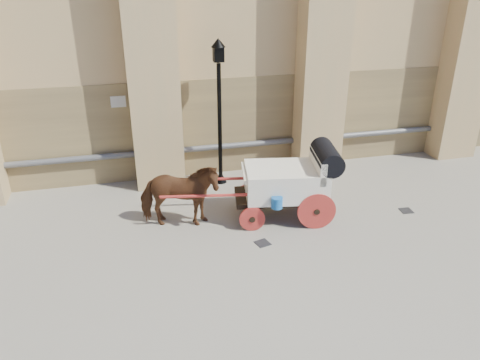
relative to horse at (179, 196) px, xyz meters
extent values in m
plane|color=slate|center=(0.74, -0.91, -0.85)|extent=(90.00, 90.00, 0.00)
cube|color=#967F4C|center=(2.74, 3.24, 0.65)|extent=(44.00, 0.35, 3.00)
cylinder|color=#59595B|center=(2.74, 2.97, 0.05)|extent=(42.00, 0.18, 0.18)
cube|color=beige|center=(-1.26, 3.06, 1.65)|extent=(0.42, 0.04, 0.32)
imported|color=brown|center=(0.00, 0.00, 0.00)|extent=(2.16, 1.33, 1.70)
cube|color=black|center=(2.61, -0.15, -0.26)|extent=(2.51, 1.47, 0.13)
cube|color=white|center=(2.71, -0.17, 0.17)|extent=(2.24, 1.68, 0.75)
cube|color=white|center=(3.50, -0.31, 0.60)|extent=(0.39, 1.35, 0.59)
cube|color=white|center=(1.82, -0.01, 0.44)|extent=(0.58, 1.23, 0.11)
cylinder|color=black|center=(3.72, -0.35, 0.81)|extent=(0.83, 1.42, 0.60)
cylinder|color=#B82E27|center=(3.28, -0.95, -0.37)|extent=(0.96, 0.23, 0.96)
cylinder|color=#B82E27|center=(3.52, 0.36, -0.37)|extent=(0.96, 0.23, 0.96)
cylinder|color=#B82E27|center=(1.70, -0.67, -0.53)|extent=(0.64, 0.18, 0.64)
cylinder|color=#B82E27|center=(1.93, 0.64, -0.53)|extent=(0.64, 0.18, 0.64)
cylinder|color=#B82E27|center=(0.78, -0.32, 0.06)|extent=(2.54, 0.53, 0.07)
cylinder|color=#B82E27|center=(0.95, 0.63, 0.06)|extent=(2.54, 0.53, 0.07)
cylinder|color=#1861B1|center=(2.27, -0.85, -0.04)|extent=(0.28, 0.28, 0.28)
cylinder|color=black|center=(1.52, 2.32, 0.95)|extent=(0.12, 0.12, 3.59)
cone|color=black|center=(1.52, 2.32, -0.67)|extent=(0.36, 0.36, 0.36)
cube|color=black|center=(1.52, 2.32, 2.99)|extent=(0.28, 0.28, 0.42)
cone|color=black|center=(1.52, 2.32, 3.29)|extent=(0.40, 0.40, 0.24)
cube|color=black|center=(1.78, -1.31, -0.84)|extent=(0.40, 0.40, 0.01)
cube|color=black|center=(6.01, -0.69, -0.84)|extent=(0.34, 0.34, 0.01)
camera|label=1|loc=(-1.01, -10.39, 5.21)|focal=35.00mm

